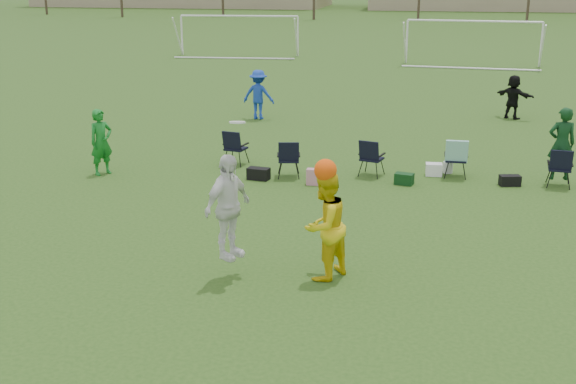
% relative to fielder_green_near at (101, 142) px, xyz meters
% --- Properties ---
extents(ground, '(260.00, 260.00, 0.00)m').
position_rel_fielder_green_near_xyz_m(ground, '(6.37, -6.74, -0.86)').
color(ground, '#294D18').
rests_on(ground, ground).
extents(fielder_green_near, '(0.69, 0.75, 1.71)m').
position_rel_fielder_green_near_xyz_m(fielder_green_near, '(0.00, 0.00, 0.00)').
color(fielder_green_near, '#157623').
rests_on(fielder_green_near, ground).
extents(fielder_blue, '(1.18, 0.74, 1.75)m').
position_rel_fielder_green_near_xyz_m(fielder_blue, '(2.27, 7.92, 0.02)').
color(fielder_blue, '#173BAD').
rests_on(fielder_blue, ground).
extents(fielder_black, '(1.44, 1.23, 1.56)m').
position_rel_fielder_green_near_xyz_m(fielder_black, '(11.16, 9.74, -0.07)').
color(fielder_black, black).
rests_on(fielder_black, ground).
extents(center_contest, '(2.57, 1.49, 2.76)m').
position_rel_fielder_green_near_xyz_m(center_contest, '(6.02, -5.58, 0.25)').
color(center_contest, white).
rests_on(center_contest, ground).
extents(sideline_setup, '(9.04, 2.01, 1.95)m').
position_rel_fielder_green_near_xyz_m(sideline_setup, '(8.00, 1.22, -0.29)').
color(sideline_setup, '#0E3517').
rests_on(sideline_setup, ground).
extents(goal_left, '(7.39, 0.76, 2.46)m').
position_rel_fielder_green_near_xyz_m(goal_left, '(-3.63, 27.26, 1.07)').
color(goal_left, white).
rests_on(goal_left, ground).
extents(goal_mid, '(7.40, 0.63, 2.46)m').
position_rel_fielder_green_near_xyz_m(goal_mid, '(10.37, 25.26, 1.07)').
color(goal_mid, white).
rests_on(goal_mid, ground).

